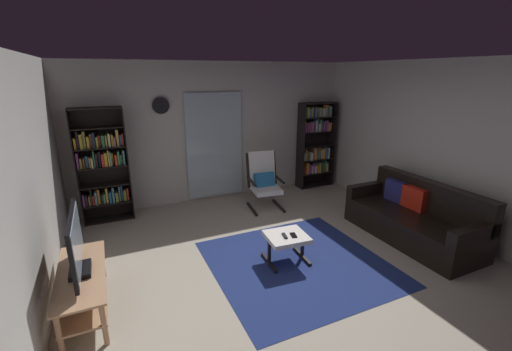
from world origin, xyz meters
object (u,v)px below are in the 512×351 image
lounge_armchair (264,179)px  wall_clock (161,106)px  tv_stand (83,286)px  ottoman (286,239)px  leather_sofa (414,219)px  cell_phone (293,235)px  bookshelf_near_tv (102,165)px  bookshelf_near_sofa (315,143)px  tv_remote (285,236)px  television (76,245)px

lounge_armchair → wall_clock: 2.22m
tv_stand → ottoman: size_ratio=2.27×
tv_stand → lounge_armchair: bearing=31.5°
tv_stand → ottoman: (2.38, -0.01, 0.00)m
ottoman → leather_sofa: bearing=-6.3°
ottoman → cell_phone: size_ratio=3.99×
bookshelf_near_tv → lounge_armchair: bearing=-12.5°
bookshelf_near_tv → bookshelf_near_sofa: size_ratio=1.04×
bookshelf_near_sofa → lounge_armchair: 1.71m
lounge_armchair → tv_remote: lounge_armchair is taller
television → cell_phone: bearing=-1.8°
television → bookshelf_near_tv: bookshelf_near_tv is taller
leather_sofa → wall_clock: size_ratio=6.77×
television → bookshelf_near_tv: bearing=83.0°
leather_sofa → ottoman: size_ratio=3.52×
television → wall_clock: size_ratio=3.36×
bookshelf_near_sofa → lounge_armchair: bearing=-157.3°
tv_stand → television: television is taller
bookshelf_near_tv → ottoman: bearing=-49.0°
lounge_armchair → wall_clock: (-1.60, 0.80, 1.32)m
leather_sofa → wall_clock: bearing=137.4°
bookshelf_near_sofa → wall_clock: wall_clock is taller
television → ottoman: (2.38, -0.02, -0.46)m
bookshelf_near_sofa → wall_clock: bearing=177.1°
ottoman → cell_phone: cell_phone is taller
cell_phone → wall_clock: wall_clock is taller
tv_stand → television: 0.46m
wall_clock → tv_stand: bearing=-117.2°
tv_stand → ottoman: tv_stand is taller
television → bookshelf_near_sofa: bookshelf_near_sofa is taller
ottoman → tv_remote: bearing=-147.8°
cell_phone → wall_clock: 3.25m
tv_remote → cell_phone: bearing=-0.7°
ottoman → cell_phone: 0.12m
tv_stand → tv_remote: bearing=-1.0°
tv_stand → bookshelf_near_tv: bookshelf_near_tv is taller
bookshelf_near_tv → tv_remote: bearing=-49.9°
bookshelf_near_tv → ottoman: bookshelf_near_tv is taller
ottoman → wall_clock: wall_clock is taller
television → wall_clock: wall_clock is taller
television → tv_remote: size_ratio=6.77×
bookshelf_near_tv → bookshelf_near_sofa: bearing=0.8°
tv_remote → wall_clock: bearing=123.1°
tv_stand → wall_clock: 3.31m
cell_phone → lounge_armchair: bearing=90.4°
lounge_armchair → bookshelf_near_tv: bearing=167.5°
bookshelf_near_sofa → leather_sofa: bearing=-90.8°
leather_sofa → tv_remote: leather_sofa is taller
leather_sofa → cell_phone: bearing=175.0°
bookshelf_near_tv → tv_remote: size_ratio=13.09×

